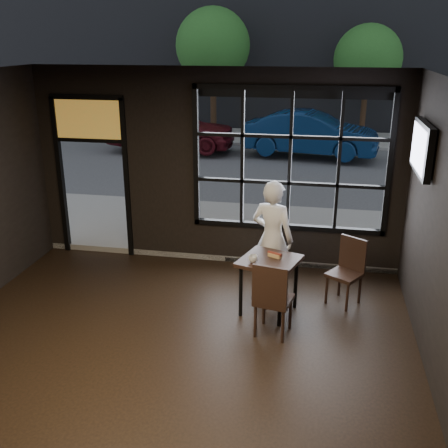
% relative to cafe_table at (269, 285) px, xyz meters
% --- Properties ---
extents(floor, '(6.00, 7.00, 0.02)m').
position_rel_cafe_table_xyz_m(floor, '(-1.08, -1.92, -0.41)').
color(floor, black).
rests_on(floor, ground).
extents(ceiling, '(6.00, 7.00, 0.02)m').
position_rel_cafe_table_xyz_m(ceiling, '(-1.08, -1.92, 2.81)').
color(ceiling, black).
rests_on(ceiling, ground).
extents(window_frame, '(3.06, 0.12, 2.28)m').
position_rel_cafe_table_xyz_m(window_frame, '(0.12, 1.58, 1.40)').
color(window_frame, black).
rests_on(window_frame, ground).
extents(stained_transom, '(1.20, 0.06, 0.70)m').
position_rel_cafe_table_xyz_m(stained_transom, '(-3.18, 1.58, 1.95)').
color(stained_transom, orange).
rests_on(stained_transom, ground).
extents(street_asphalt, '(60.00, 41.00, 0.04)m').
position_rel_cafe_table_xyz_m(street_asphalt, '(-1.08, 22.08, -0.42)').
color(street_asphalt, '#545456').
rests_on(street_asphalt, ground).
extents(cafe_table, '(0.92, 0.92, 0.80)m').
position_rel_cafe_table_xyz_m(cafe_table, '(0.00, 0.00, 0.00)').
color(cafe_table, black).
rests_on(cafe_table, floor).
extents(chair_near, '(0.52, 0.52, 1.02)m').
position_rel_cafe_table_xyz_m(chair_near, '(0.12, -0.55, 0.11)').
color(chair_near, black).
rests_on(chair_near, floor).
extents(chair_window, '(0.57, 0.57, 0.96)m').
position_rel_cafe_table_xyz_m(chair_window, '(1.02, 0.44, 0.08)').
color(chair_window, black).
rests_on(chair_window, floor).
extents(man, '(0.73, 0.60, 1.74)m').
position_rel_cafe_table_xyz_m(man, '(-0.02, 0.57, 0.47)').
color(man, white).
rests_on(man, floor).
extents(hotdog, '(0.22, 0.16, 0.06)m').
position_rel_cafe_table_xyz_m(hotdog, '(0.06, 0.09, 0.42)').
color(hotdog, tan).
rests_on(hotdog, cafe_table).
extents(cup, '(0.16, 0.16, 0.10)m').
position_rel_cafe_table_xyz_m(cup, '(-0.21, -0.14, 0.44)').
color(cup, silver).
rests_on(cup, cafe_table).
extents(tv, '(0.13, 1.12, 0.66)m').
position_rel_cafe_table_xyz_m(tv, '(1.85, 0.45, 1.88)').
color(tv, black).
rests_on(tv, wall_right).
extents(navy_car, '(4.29, 2.04, 1.36)m').
position_rel_cafe_table_xyz_m(navy_car, '(0.22, 9.97, 0.38)').
color(navy_car, '#0A244A').
rests_on(navy_car, street_asphalt).
extents(maroon_car, '(4.17, 1.68, 1.42)m').
position_rel_cafe_table_xyz_m(maroon_car, '(-4.28, 10.04, 0.41)').
color(maroon_car, '#59121B').
rests_on(maroon_car, street_asphalt).
extents(tree_left, '(2.73, 2.73, 4.66)m').
position_rel_cafe_table_xyz_m(tree_left, '(-3.56, 13.34, 2.88)').
color(tree_left, '#332114').
rests_on(tree_left, street_asphalt).
extents(tree_right, '(2.38, 2.38, 4.06)m').
position_rel_cafe_table_xyz_m(tree_right, '(2.00, 13.40, 2.46)').
color(tree_right, '#332114').
rests_on(tree_right, street_asphalt).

